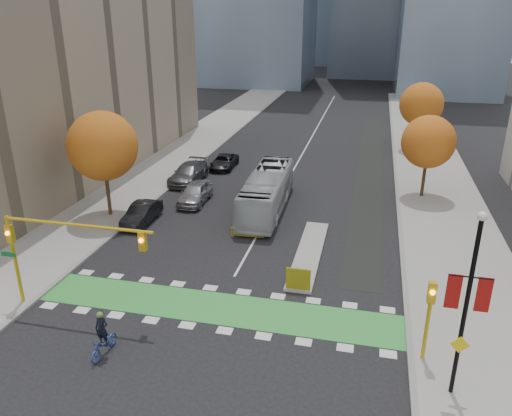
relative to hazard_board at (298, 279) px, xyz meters
The scene contains 23 objects.
ground 5.85m from the hazard_board, 133.60° to the right, with size 300.00×300.00×0.00m, color black.
sidewalk_west 23.59m from the hazard_board, 137.92° to the left, with size 7.00×120.00×0.15m, color gray.
sidewalk_east 18.45m from the hazard_board, 58.98° to the left, with size 7.00×120.00×0.15m, color gray.
curb_west 21.12m from the hazard_board, 131.54° to the left, with size 0.30×120.00×0.16m, color gray.
curb_east 16.92m from the hazard_board, 69.21° to the left, with size 0.30×120.00×0.16m, color gray.
bike_crossing 4.89m from the hazard_board, 145.98° to the right, with size 20.00×3.00×0.01m, color green.
centre_line 36.03m from the hazard_board, 96.38° to the left, with size 0.15×70.00×0.01m, color silver.
bike_lane_paint 26.05m from the hazard_board, 82.27° to the left, with size 2.50×50.00×0.01m, color black.
median_island 4.85m from the hazard_board, 90.00° to the left, with size 1.60×10.00×0.16m, color gray.
hazard_board is the anchor object (origin of this frame).
building_west 35.18m from the hazard_board, 147.56° to the left, with size 16.00×44.00×25.00m, color gray.
tree_west 18.44m from the hazard_board, 154.01° to the left, with size 5.20×5.20×8.22m.
tree_east_near 19.93m from the hazard_board, 65.80° to the left, with size 4.40×4.40×7.08m.
tree_east_far 35.13m from the hazard_board, 75.88° to the left, with size 4.80×4.80×7.65m.
traffic_signal_west 13.23m from the hazard_board, 158.45° to the right, with size 8.53×0.56×5.20m.
traffic_signal_east 8.26m from the hazard_board, 35.92° to the right, with size 0.35×0.43×4.10m.
banner_lamppost 10.76m from the hazard_board, 41.79° to the right, with size 1.65×0.36×8.28m.
cyclist 11.02m from the hazard_board, 136.03° to the right, with size 0.84×2.06×2.33m.
bus 12.60m from the hazard_board, 110.30° to the left, with size 2.70×11.53×3.21m, color #B2B7BA.
parked_car_a 16.07m from the hazard_board, 130.97° to the left, with size 1.99×4.93×1.68m, color #9D9CA1.
parked_car_b 14.83m from the hazard_board, 151.25° to the left, with size 1.59×4.55×1.50m, color black.
parked_car_c 21.51m from the hazard_board, 127.19° to the left, with size 2.37×5.82×1.69m, color #535359.
parked_car_d 24.74m from the hazard_board, 116.54° to the left, with size 2.19×4.76×1.32m, color black.
Camera 1 is at (7.36, -20.49, 15.01)m, focal length 35.00 mm.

